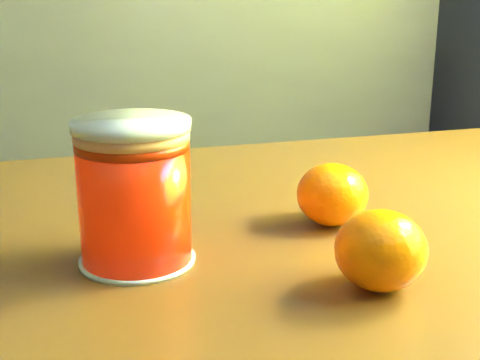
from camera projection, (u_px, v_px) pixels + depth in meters
name	position (u px, v px, depth m)	size (l,w,h in m)	color
table	(286.00, 331.00, 0.61)	(0.98, 0.70, 0.72)	brown
juice_glass	(134.00, 194.00, 0.51)	(0.09, 0.09, 0.11)	#FF2305
orange_front	(381.00, 250.00, 0.48)	(0.07, 0.07, 0.06)	orange
orange_back	(332.00, 194.00, 0.60)	(0.06, 0.06, 0.06)	orange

